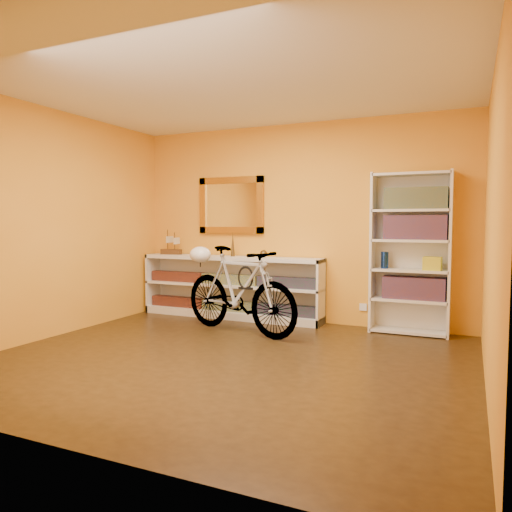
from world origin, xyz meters
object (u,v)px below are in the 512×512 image
at_px(console_unit, 231,287).
at_px(bookcase, 410,253).
at_px(helmet, 200,255).
at_px(bicycle, 239,290).

distance_m(console_unit, bookcase, 2.41).
bearing_deg(bookcase, helmet, -166.28).
bearing_deg(helmet, console_unit, 77.34).
xyz_separation_m(console_unit, helmet, (-0.13, -0.58, 0.48)).
bearing_deg(bookcase, console_unit, -179.39).
relative_size(console_unit, bookcase, 1.37).
bearing_deg(helmet, bicycle, -16.50).
xyz_separation_m(bicycle, helmet, (-0.64, 0.19, 0.39)).
bearing_deg(bicycle, console_unit, 50.01).
height_order(bicycle, helmet, bicycle).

